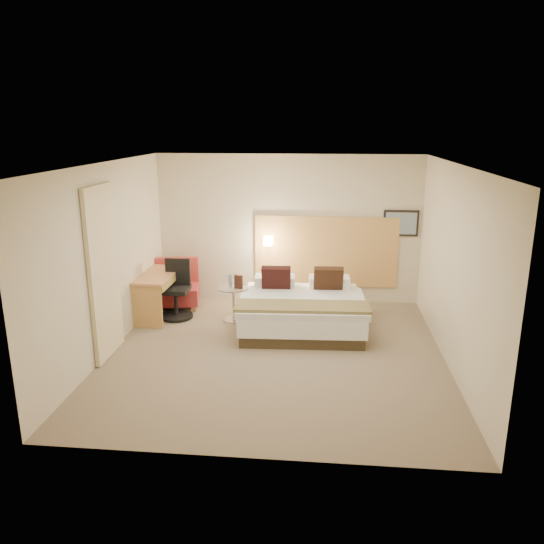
# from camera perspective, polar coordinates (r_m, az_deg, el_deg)

# --- Properties ---
(floor) EXTENTS (4.80, 5.00, 0.02)m
(floor) POSITION_cam_1_polar(r_m,az_deg,el_deg) (7.76, 0.34, -8.85)
(floor) COLOR #796852
(floor) RESTS_ON ground
(ceiling) EXTENTS (4.80, 5.00, 0.02)m
(ceiling) POSITION_cam_1_polar(r_m,az_deg,el_deg) (7.08, 0.38, 11.62)
(ceiling) COLOR white
(ceiling) RESTS_ON floor
(wall_back) EXTENTS (4.80, 0.02, 2.70)m
(wall_back) POSITION_cam_1_polar(r_m,az_deg,el_deg) (9.74, 1.73, 4.65)
(wall_back) COLOR beige
(wall_back) RESTS_ON floor
(wall_front) EXTENTS (4.80, 0.02, 2.70)m
(wall_front) POSITION_cam_1_polar(r_m,az_deg,el_deg) (4.93, -2.37, -6.48)
(wall_front) COLOR beige
(wall_front) RESTS_ON floor
(wall_left) EXTENTS (0.02, 5.00, 2.70)m
(wall_left) POSITION_cam_1_polar(r_m,az_deg,el_deg) (7.89, -17.36, 1.31)
(wall_left) COLOR beige
(wall_left) RESTS_ON floor
(wall_right) EXTENTS (0.02, 5.00, 2.70)m
(wall_right) POSITION_cam_1_polar(r_m,az_deg,el_deg) (7.48, 19.07, 0.40)
(wall_right) COLOR beige
(wall_right) RESTS_ON floor
(headboard_panel) EXTENTS (2.60, 0.04, 1.30)m
(headboard_panel) POSITION_cam_1_polar(r_m,az_deg,el_deg) (9.76, 5.80, 2.20)
(headboard_panel) COLOR #BE8A4A
(headboard_panel) RESTS_ON wall_back
(art_frame) EXTENTS (0.62, 0.03, 0.47)m
(art_frame) POSITION_cam_1_polar(r_m,az_deg,el_deg) (9.76, 13.69, 5.13)
(art_frame) COLOR black
(art_frame) RESTS_ON wall_back
(art_canvas) EXTENTS (0.54, 0.01, 0.39)m
(art_canvas) POSITION_cam_1_polar(r_m,az_deg,el_deg) (9.74, 13.71, 5.10)
(art_canvas) COLOR gray
(art_canvas) RESTS_ON wall_back
(lamp_arm) EXTENTS (0.02, 0.12, 0.02)m
(lamp_arm) POSITION_cam_1_polar(r_m,az_deg,el_deg) (9.72, -0.38, 3.43)
(lamp_arm) COLOR silver
(lamp_arm) RESTS_ON wall_back
(lamp_shade) EXTENTS (0.15, 0.15, 0.15)m
(lamp_shade) POSITION_cam_1_polar(r_m,az_deg,el_deg) (9.66, -0.42, 3.35)
(lamp_shade) COLOR #FBE9C3
(lamp_shade) RESTS_ON wall_back
(curtain) EXTENTS (0.06, 0.90, 2.42)m
(curtain) POSITION_cam_1_polar(r_m,az_deg,el_deg) (7.68, -17.64, -0.10)
(curtain) COLOR beige
(curtain) RESTS_ON wall_left
(bottle_a) EXTENTS (0.08, 0.08, 0.21)m
(bottle_a) POSITION_cam_1_polar(r_m,az_deg,el_deg) (8.90, -4.51, -0.88)
(bottle_a) COLOR #85A3CF
(bottle_a) RESTS_ON side_table
(menu_folder) EXTENTS (0.14, 0.08, 0.23)m
(menu_folder) POSITION_cam_1_polar(r_m,az_deg,el_deg) (8.76, -3.62, -1.07)
(menu_folder) COLOR #381C16
(menu_folder) RESTS_ON side_table
(bed) EXTENTS (2.05, 2.01, 0.96)m
(bed) POSITION_cam_1_polar(r_m,az_deg,el_deg) (8.64, 3.23, -3.94)
(bed) COLOR #382D1C
(bed) RESTS_ON floor
(lounge_chair) EXTENTS (0.92, 0.84, 0.85)m
(lounge_chair) POSITION_cam_1_polar(r_m,az_deg,el_deg) (9.77, -10.28, -1.69)
(lounge_chair) COLOR tan
(lounge_chair) RESTS_ON floor
(side_table) EXTENTS (0.64, 0.64, 0.58)m
(side_table) POSITION_cam_1_polar(r_m,az_deg,el_deg) (8.93, -4.16, -3.24)
(side_table) COLOR silver
(side_table) RESTS_ON floor
(desk) EXTENTS (0.59, 1.23, 0.76)m
(desk) POSITION_cam_1_polar(r_m,az_deg,el_deg) (9.21, -12.05, -1.15)
(desk) COLOR #C67F4D
(desk) RESTS_ON floor
(desk_chair) EXTENTS (0.56, 0.56, 0.98)m
(desk_chair) POSITION_cam_1_polar(r_m,az_deg,el_deg) (9.18, -10.24, -2.36)
(desk_chair) COLOR black
(desk_chair) RESTS_ON floor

